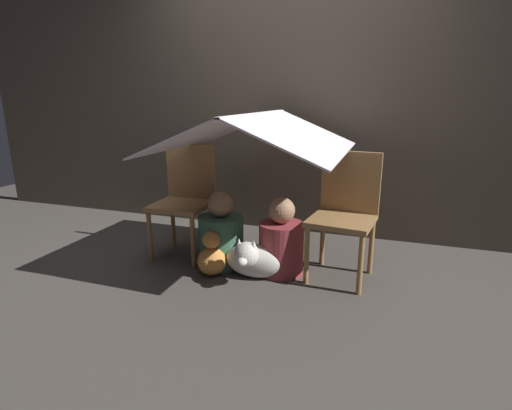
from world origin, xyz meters
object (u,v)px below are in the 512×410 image
object	(u,v)px
person_second	(281,243)
dog	(252,259)
chair_right	(345,210)
chair_left	(185,196)
person_front	(221,236)

from	to	relation	value
person_second	dog	xyz separation A→B (m)	(-0.17, -0.17, -0.08)
chair_right	person_second	bearing A→B (deg)	-156.43
chair_left	dog	bearing A→B (deg)	-24.78
person_front	chair_right	bearing A→B (deg)	8.41
chair_right	person_front	world-z (taller)	chair_right
person_second	dog	bearing A→B (deg)	-134.89
person_front	person_second	world-z (taller)	person_front
person_front	person_second	bearing A→B (deg)	1.17
chair_left	person_front	world-z (taller)	chair_left
chair_left	chair_right	xyz separation A→B (m)	(1.27, -0.00, 0.00)
chair_right	dog	world-z (taller)	chair_right
chair_left	chair_right	bearing A→B (deg)	-1.53
chair_right	person_second	world-z (taller)	chair_right
chair_left	person_front	bearing A→B (deg)	-21.50
person_front	dog	distance (m)	0.36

